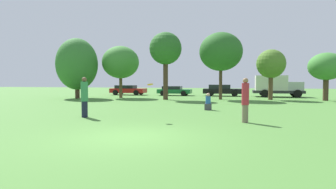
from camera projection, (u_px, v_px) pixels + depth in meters
name	position (u px, v px, depth m)	size (l,w,h in m)	color
ground_plane	(132.00, 137.00, 8.95)	(120.00, 120.00, 0.00)	#477A33
person_thrower	(84.00, 97.00, 13.74)	(0.34, 0.34, 1.95)	#191E33
person_catcher	(245.00, 100.00, 12.00)	(0.31, 0.31, 1.90)	#726651
frisbee	(150.00, 84.00, 12.59)	(0.27, 0.26, 0.12)	orange
bystander_sitting	(208.00, 103.00, 17.19)	(0.41, 0.34, 1.03)	#3F3F47
tree_0	(77.00, 64.00, 28.47)	(4.12, 4.12, 6.03)	#473323
tree_1	(121.00, 62.00, 29.26)	(3.80, 3.80, 5.34)	brown
tree_2	(166.00, 49.00, 26.43)	(3.02, 3.02, 6.30)	#473323
tree_3	(221.00, 52.00, 26.59)	(4.03, 4.03, 6.31)	#473323
tree_4	(271.00, 64.00, 26.25)	(2.66, 2.66, 4.68)	brown
tree_5	(326.00, 67.00, 25.06)	(3.05, 3.05, 4.26)	#473323
parked_car_red	(128.00, 90.00, 35.45)	(4.38, 2.03, 1.21)	red
parked_car_green	(174.00, 90.00, 34.01)	(4.01, 1.93, 1.12)	#196633
parked_car_black	(222.00, 90.00, 32.93)	(4.42, 2.06, 1.32)	black
delivery_truck_silver	(276.00, 85.00, 31.14)	(5.28, 2.49, 2.35)	#2D2D33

